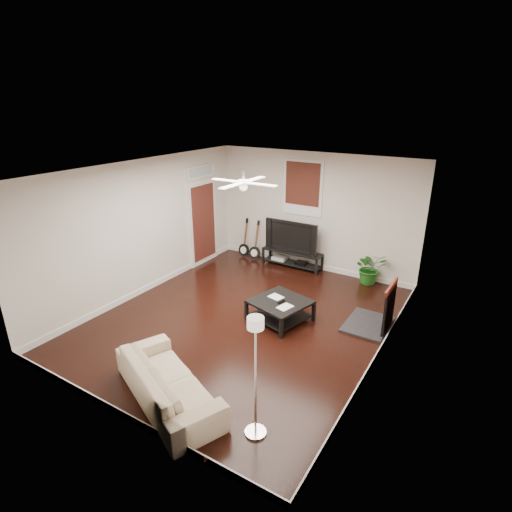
{
  "coord_description": "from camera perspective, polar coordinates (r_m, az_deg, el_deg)",
  "views": [
    {
      "loc": [
        3.73,
        -5.65,
        3.89
      ],
      "look_at": [
        0.0,
        0.4,
        1.15
      ],
      "focal_mm": 28.54,
      "sensor_mm": 36.0,
      "label": 1
    }
  ],
  "objects": [
    {
      "name": "sofa",
      "position": [
        5.93,
        -12.28,
        -16.79
      ],
      "size": [
        2.18,
        1.54,
        0.59
      ],
      "primitive_type": "imported",
      "rotation": [
        0.0,
        0.0,
        2.73
      ],
      "color": "#C2B292",
      "rests_on": "floor"
    },
    {
      "name": "tv",
      "position": [
        9.9,
        5.25,
        2.88
      ],
      "size": [
        1.35,
        0.18,
        0.78
      ],
      "primitive_type": "imported",
      "color": "black",
      "rests_on": "tv_stand"
    },
    {
      "name": "guitar_left",
      "position": [
        10.62,
        -1.72,
        2.53
      ],
      "size": [
        0.33,
        0.24,
        1.02
      ],
      "primitive_type": null,
      "rotation": [
        0.0,
        0.0,
        -0.07
      ],
      "color": "black",
      "rests_on": "floor"
    },
    {
      "name": "door_left",
      "position": [
        10.11,
        -7.47,
        5.78
      ],
      "size": [
        0.08,
        1.0,
        2.5
      ],
      "primitive_type": "cube",
      "color": "white",
      "rests_on": "wall_left"
    },
    {
      "name": "guitar_right",
      "position": [
        10.42,
        -0.2,
        2.17
      ],
      "size": [
        0.32,
        0.23,
        1.02
      ],
      "primitive_type": null,
      "rotation": [
        0.0,
        0.0,
        0.04
      ],
      "color": "black",
      "rests_on": "floor"
    },
    {
      "name": "room",
      "position": [
        7.21,
        -1.67,
        0.88
      ],
      "size": [
        5.01,
        6.01,
        2.81
      ],
      "color": "black",
      "rests_on": "ground"
    },
    {
      "name": "ceiling_fan",
      "position": [
        6.89,
        -1.77,
        10.28
      ],
      "size": [
        1.24,
        1.24,
        0.32
      ],
      "primitive_type": null,
      "color": "white",
      "rests_on": "ceiling"
    },
    {
      "name": "coffee_table",
      "position": [
        7.7,
        3.39,
        -7.61
      ],
      "size": [
        1.16,
        1.16,
        0.4
      ],
      "primitive_type": "cube",
      "rotation": [
        0.0,
        0.0,
        -0.26
      ],
      "color": "black",
      "rests_on": "floor"
    },
    {
      "name": "window_back",
      "position": [
        9.71,
        6.55,
        9.43
      ],
      "size": [
        1.0,
        0.06,
        1.3
      ],
      "primitive_type": "cube",
      "color": "#3E1B10",
      "rests_on": "wall_back"
    },
    {
      "name": "tv_stand",
      "position": [
        10.09,
        5.08,
        -0.38
      ],
      "size": [
        1.51,
        0.4,
        0.42
      ],
      "primitive_type": "cube",
      "color": "black",
      "rests_on": "floor"
    },
    {
      "name": "floor_lamp",
      "position": [
        4.99,
        -0.07,
        -16.8
      ],
      "size": [
        0.36,
        0.36,
        1.66
      ],
      "primitive_type": null,
      "rotation": [
        0.0,
        0.0,
        -0.41
      ],
      "color": "silver",
      "rests_on": "floor"
    },
    {
      "name": "brick_accent",
      "position": [
        7.21,
        19.73,
        -0.42
      ],
      "size": [
        0.02,
        2.2,
        2.8
      ],
      "primitive_type": "cube",
      "color": "brown",
      "rests_on": "floor"
    },
    {
      "name": "potted_plant",
      "position": [
        9.44,
        15.71,
        -1.62
      ],
      "size": [
        0.88,
        0.85,
        0.75
      ],
      "primitive_type": "imported",
      "rotation": [
        0.0,
        0.0,
        0.56
      ],
      "color": "#1E611B",
      "rests_on": "floor"
    },
    {
      "name": "fireplace",
      "position": [
        7.64,
        16.76,
        -6.58
      ],
      "size": [
        0.8,
        1.1,
        0.92
      ],
      "primitive_type": "cube",
      "color": "black",
      "rests_on": "floor"
    }
  ]
}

